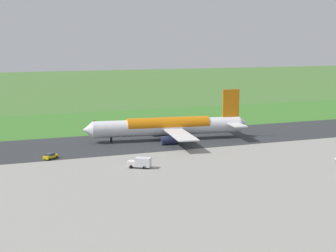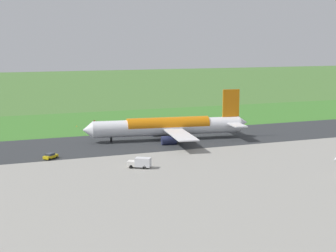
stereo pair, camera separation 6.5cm
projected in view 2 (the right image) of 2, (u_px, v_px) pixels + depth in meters
The scene contains 9 objects.
ground_plane at pixel (146, 141), 158.93m from camera, with size 800.00×800.00×0.00m, color #477233.
runway_asphalt at pixel (146, 141), 158.92m from camera, with size 600.00×32.15×0.06m, color #2D3033.
apron_concrete at pixel (230, 189), 107.36m from camera, with size 440.00×110.00×0.05m, color gray.
grass_verge_foreground at pixel (118, 126), 189.06m from camera, with size 600.00×80.00×0.04m, color #3C782B.
airliner_main at pixel (169, 126), 160.91m from camera, with size 54.08×44.41×15.88m.
service_truck_baggage at pixel (140, 163), 125.09m from camera, with size 6.10×5.00×2.65m.
service_car_followme at pixel (50, 156), 134.84m from camera, with size 4.38×4.07×1.62m.
no_stopping_sign at pixel (94, 123), 183.39m from camera, with size 0.60×0.10×2.87m.
traffic_cone_orange at pixel (77, 126), 186.54m from camera, with size 0.40×0.40×0.55m, color orange.
Camera 2 is at (49.45, 148.07, 30.97)m, focal length 53.91 mm.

